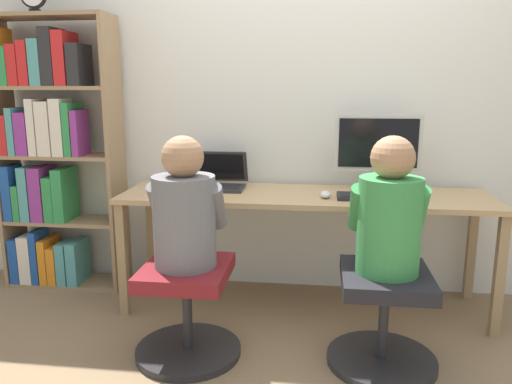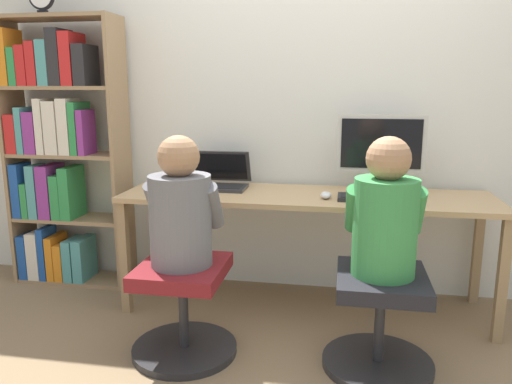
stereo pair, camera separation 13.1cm
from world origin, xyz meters
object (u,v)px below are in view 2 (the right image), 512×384
at_px(office_chair_right, 183,306).
at_px(person_at_monitor, 385,215).
at_px(laptop, 217,180).
at_px(bookshelf, 56,156).
at_px(keyboard, 374,198).
at_px(person_at_laptop, 181,210).
at_px(desktop_monitor, 381,150).
at_px(office_chair_left, 380,318).

height_order(office_chair_right, person_at_monitor, person_at_monitor).
bearing_deg(laptop, bookshelf, 178.63).
bearing_deg(keyboard, person_at_laptop, -149.44).
height_order(desktop_monitor, person_at_laptop, desktop_monitor).
relative_size(person_at_laptop, bookshelf, 0.36).
bearing_deg(bookshelf, person_at_laptop, -34.87).
distance_m(desktop_monitor, office_chair_left, 1.02).
bearing_deg(person_at_laptop, bookshelf, 145.13).
bearing_deg(desktop_monitor, office_chair_right, -141.14).
bearing_deg(office_chair_left, keyboard, 92.30).
xyz_separation_m(laptop, bookshelf, (-1.09, 0.03, 0.12)).
distance_m(desktop_monitor, office_chair_right, 1.43).
distance_m(office_chair_right, person_at_monitor, 1.07).
height_order(laptop, person_at_monitor, person_at_monitor).
relative_size(keyboard, person_at_monitor, 0.62).
xyz_separation_m(laptop, keyboard, (0.94, -0.19, -0.03)).
bearing_deg(office_chair_left, bookshelf, 160.19).
relative_size(laptop, office_chair_left, 0.72).
relative_size(office_chair_right, bookshelf, 0.30).
xyz_separation_m(person_at_monitor, bookshelf, (-2.06, 0.74, 0.12)).
xyz_separation_m(office_chair_left, person_at_laptop, (-0.95, -0.03, 0.49)).
bearing_deg(office_chair_right, person_at_laptop, 90.00).
bearing_deg(person_at_laptop, person_at_monitor, 2.04).
height_order(laptop, keyboard, laptop).
bearing_deg(keyboard, laptop, 168.30).
bearing_deg(office_chair_right, bookshelf, 144.98).
height_order(desktop_monitor, keyboard, desktop_monitor).
height_order(keyboard, person_at_monitor, person_at_monitor).
height_order(office_chair_left, bookshelf, bookshelf).
relative_size(office_chair_right, person_at_monitor, 0.83).
relative_size(desktop_monitor, person_at_laptop, 0.81).
bearing_deg(person_at_monitor, laptop, 143.57).
distance_m(laptop, bookshelf, 1.10).
bearing_deg(person_at_monitor, office_chair_right, -177.71).
bearing_deg(desktop_monitor, office_chair_left, -91.35).
distance_m(office_chair_left, person_at_monitor, 0.50).
distance_m(person_at_monitor, bookshelf, 2.19).
bearing_deg(person_at_laptop, office_chair_left, 1.78).
relative_size(desktop_monitor, office_chair_right, 0.97).
height_order(office_chair_left, person_at_monitor, person_at_monitor).
distance_m(laptop, person_at_laptop, 0.74).
height_order(person_at_laptop, bookshelf, bookshelf).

